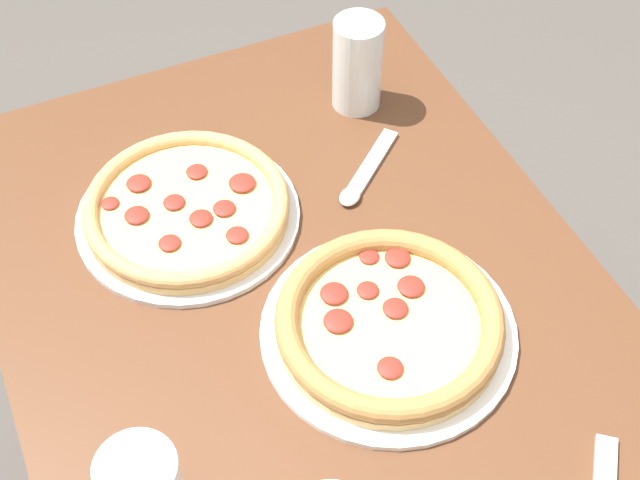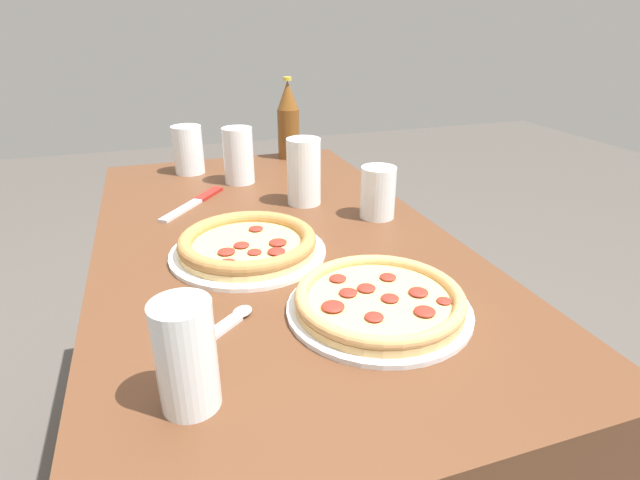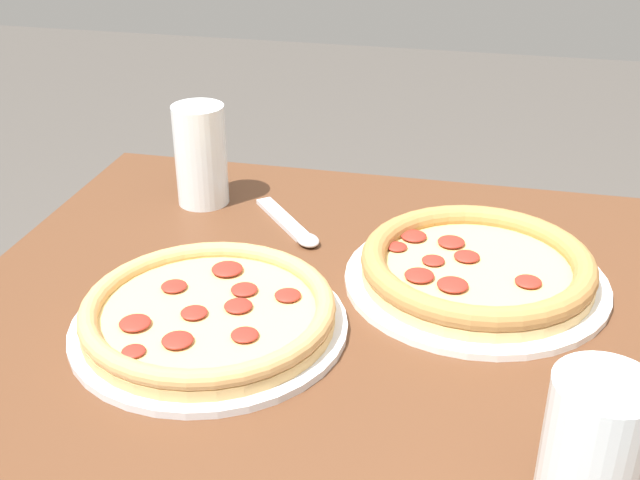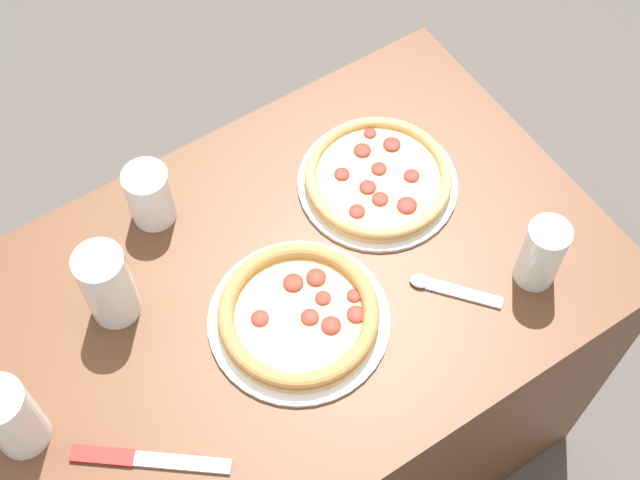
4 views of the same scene
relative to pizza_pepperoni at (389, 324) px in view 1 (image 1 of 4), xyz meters
name	(u,v)px [view 1 (image 1 of 4)]	position (x,y,z in m)	size (l,w,h in m)	color
pizza_pepperoni	(389,324)	(0.00, 0.00, 0.00)	(0.29, 0.29, 0.04)	white
pizza_margherita	(187,209)	(-0.26, -0.15, 0.00)	(0.28, 0.28, 0.04)	silver
glass_mango_juice	(357,67)	(-0.37, 0.14, 0.04)	(0.07, 0.07, 0.13)	white
spoon	(364,176)	(-0.23, 0.08, -0.02)	(0.12, 0.13, 0.01)	silver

